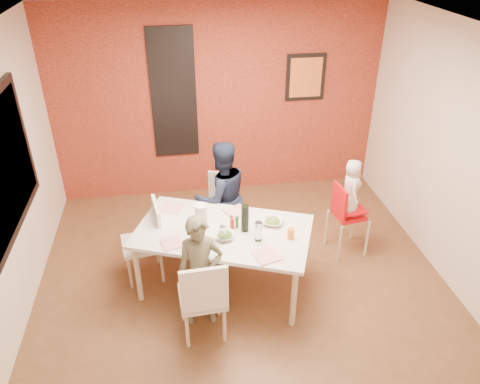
{
  "coord_description": "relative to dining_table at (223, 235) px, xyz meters",
  "views": [
    {
      "loc": [
        -0.64,
        -3.87,
        3.53
      ],
      "look_at": [
        0.0,
        0.3,
        1.05
      ],
      "focal_mm": 35.0,
      "sensor_mm": 36.0,
      "label": 1
    }
  ],
  "objects": [
    {
      "name": "ground",
      "position": [
        0.21,
        -0.08,
        -0.68
      ],
      "size": [
        4.5,
        4.5,
        0.0
      ],
      "primitive_type": "plane",
      "color": "brown",
      "rests_on": "ground"
    },
    {
      "name": "ceiling",
      "position": [
        0.21,
        -0.08,
        2.02
      ],
      "size": [
        4.5,
        4.5,
        0.02
      ],
      "primitive_type": "cube",
      "color": "silver",
      "rests_on": "wall_back"
    },
    {
      "name": "wall_back",
      "position": [
        0.21,
        2.17,
        0.67
      ],
      "size": [
        4.5,
        0.02,
        2.7
      ],
      "primitive_type": "cube",
      "color": "beige",
      "rests_on": "ground"
    },
    {
      "name": "wall_front",
      "position": [
        0.21,
        -2.33,
        0.67
      ],
      "size": [
        4.5,
        0.02,
        2.7
      ],
      "primitive_type": "cube",
      "color": "beige",
      "rests_on": "ground"
    },
    {
      "name": "wall_right",
      "position": [
        2.46,
        -0.08,
        0.67
      ],
      "size": [
        0.02,
        4.5,
        2.7
      ],
      "primitive_type": "cube",
      "color": "beige",
      "rests_on": "ground"
    },
    {
      "name": "brick_accent_wall",
      "position": [
        0.21,
        2.15,
        0.67
      ],
      "size": [
        4.5,
        0.02,
        2.7
      ],
      "primitive_type": "cube",
      "color": "maroon",
      "rests_on": "ground"
    },
    {
      "name": "picture_window_frame",
      "position": [
        -2.01,
        0.12,
        0.87
      ],
      "size": [
        0.05,
        1.7,
        1.3
      ],
      "primitive_type": "cube",
      "color": "black",
      "rests_on": "wall_left"
    },
    {
      "name": "picture_window_pane",
      "position": [
        -1.99,
        0.12,
        0.87
      ],
      "size": [
        0.02,
        1.55,
        1.15
      ],
      "primitive_type": "cube",
      "color": "black",
      "rests_on": "wall_left"
    },
    {
      "name": "glassblock_strip",
      "position": [
        -0.39,
        2.14,
        0.82
      ],
      "size": [
        0.55,
        0.03,
        1.7
      ],
      "primitive_type": "cube",
      "color": "silver",
      "rests_on": "wall_back"
    },
    {
      "name": "glassblock_surround",
      "position": [
        -0.39,
        2.13,
        0.82
      ],
      "size": [
        0.6,
        0.03,
        1.76
      ],
      "primitive_type": "cube",
      "color": "black",
      "rests_on": "wall_back"
    },
    {
      "name": "art_print_frame",
      "position": [
        1.41,
        2.13,
        0.97
      ],
      "size": [
        0.54,
        0.03,
        0.64
      ],
      "primitive_type": "cube",
      "color": "black",
      "rests_on": "wall_back"
    },
    {
      "name": "art_print_canvas",
      "position": [
        1.41,
        2.12,
        0.97
      ],
      "size": [
        0.44,
        0.01,
        0.54
      ],
      "primitive_type": "cube",
      "color": "orange",
      "rests_on": "wall_back"
    },
    {
      "name": "dining_table",
      "position": [
        0.0,
        0.0,
        0.0
      ],
      "size": [
        2.02,
        1.57,
        0.74
      ],
      "rotation": [
        0.0,
        0.0,
        -0.38
      ],
      "color": "silver",
      "rests_on": "ground"
    },
    {
      "name": "chair_near",
      "position": [
        -0.27,
        -0.71,
        -0.16
      ],
      "size": [
        0.45,
        0.45,
        0.93
      ],
      "rotation": [
        0.0,
        0.0,
        3.2
      ],
      "color": "white",
      "rests_on": "ground"
    },
    {
      "name": "chair_far",
      "position": [
        0.1,
        0.97,
        -0.21
      ],
      "size": [
        0.5,
        0.5,
        0.84
      ],
      "rotation": [
        0.0,
        0.0,
        -0.37
      ],
      "color": "white",
      "rests_on": "ground"
    },
    {
      "name": "chair_left",
      "position": [
        -0.79,
        0.32,
        -0.16
      ],
      "size": [
        0.48,
        0.48,
        0.92
      ],
      "rotation": [
        0.0,
        0.0,
        4.87
      ],
      "color": "white",
      "rests_on": "ground"
    },
    {
      "name": "high_chair",
      "position": [
        1.5,
        0.4,
        -0.13
      ],
      "size": [
        0.43,
        0.43,
        0.91
      ],
      "rotation": [
        0.0,
        0.0,
        1.7
      ],
      "color": "red",
      "rests_on": "ground"
    },
    {
      "name": "child_near",
      "position": [
        -0.28,
        -0.47,
        -0.07
      ],
      "size": [
        0.44,
        0.29,
        1.21
      ],
      "primitive_type": "imported",
      "rotation": [
        0.0,
        0.0,
        0.0
      ],
      "color": "brown",
      "rests_on": "ground"
    },
    {
      "name": "child_far",
      "position": [
        0.07,
        0.74,
        0.02
      ],
      "size": [
        0.81,
        0.71,
        1.39
      ],
      "primitive_type": "imported",
      "rotation": [
        0.0,
        0.0,
        3.46
      ],
      "color": "#151C30",
      "rests_on": "ground"
    },
    {
      "name": "toddler",
      "position": [
        1.52,
        0.41,
        0.21
      ],
      "size": [
        0.26,
        0.36,
        0.69
      ],
      "primitive_type": "imported",
      "rotation": [
        0.0,
        0.0,
        1.45
      ],
      "color": "silver",
      "rests_on": "high_chair"
    },
    {
      "name": "plate_near_left",
      "position": [
        -0.53,
        -0.16,
        0.07
      ],
      "size": [
        0.24,
        0.24,
        0.01
      ],
      "primitive_type": "cube",
      "rotation": [
        0.0,
        0.0,
        0.22
      ],
      "color": "white",
      "rests_on": "dining_table"
    },
    {
      "name": "plate_far_mid",
      "position": [
        0.18,
        0.31,
        0.07
      ],
      "size": [
        0.3,
        0.3,
        0.01
      ],
      "primitive_type": "cube",
      "rotation": [
        0.0,
        0.0,
        0.38
      ],
      "color": "white",
      "rests_on": "dining_table"
    },
    {
      "name": "plate_near_right",
      "position": [
        0.36,
        -0.49,
        0.07
      ],
      "size": [
        0.3,
        0.3,
        0.01
      ],
      "primitive_type": "cube",
      "rotation": [
        0.0,
        0.0,
        0.3
      ],
      "color": "white",
      "rests_on": "dining_table"
    },
    {
      "name": "plate_far_left",
      "position": [
        -0.52,
        0.51,
        0.07
      ],
      "size": [
        0.3,
        0.3,
        0.01
      ],
      "primitive_type": "cube",
      "rotation": [
        0.0,
        0.0,
        -0.37
      ],
      "color": "white",
      "rests_on": "dining_table"
    },
    {
      "name": "salad_bowl_a",
      "position": [
        0.0,
        -0.14,
        0.09
      ],
      "size": [
        0.25,
        0.25,
        0.05
      ],
      "primitive_type": "imported",
      "rotation": [
        0.0,
        0.0,
        -0.29
      ],
      "color": "white",
      "rests_on": "dining_table"
    },
    {
      "name": "salad_bowl_b",
      "position": [
        0.53,
        0.04,
        0.09
      ],
      "size": [
        0.28,
        0.28,
        0.05
      ],
      "primitive_type": "imported",
      "rotation": [
        0.0,
        0.0,
        -0.38
      ],
      "color": "white",
      "rests_on": "dining_table"
    },
    {
      "name": "wine_bottle",
      "position": [
        0.22,
        -0.04,
        0.22
      ],
      "size": [
        0.08,
        0.08,
        0.3
      ],
      "primitive_type": "cylinder",
      "color": "black",
      "rests_on": "dining_table"
    },
    {
      "name": "wine_glass_a",
      "position": [
        -0.03,
        -0.21,
        0.16
      ],
      "size": [
        0.07,
        0.07,
        0.19
      ],
      "primitive_type": "cylinder",
      "color": "silver",
      "rests_on": "dining_table"
    },
    {
      "name": "wine_glass_b",
      "position": [
        0.33,
        -0.22,
        0.17
      ],
      "size": [
        0.07,
        0.07,
        0.21
      ],
      "primitive_type": "cylinder",
      "color": "white",
      "rests_on": "dining_table"
    },
    {
      "name": "paper_towel_roll",
      "position": [
        -0.21,
        0.07,
        0.21
      ],
      "size": [
        0.12,
        0.12,
        0.28
      ],
      "primitive_type": "cylinder",
      "color": "white",
      "rests_on": "dining_table"
    },
    {
      "name": "condiment_red",
      "position": [
        0.1,
        -0.02,
        0.14
      ],
      "size": [
        0.04,
        0.04,
        0.14
      ],
      "primitive_type": "cylinder",
      "color": "red",
      "rests_on": "dining_table"
    },
    {
      "name": "condiment_green",
      "position": [
        0.15,
        0.03,
        0.13
      ],
      "size": [
        0.03,
        0.03,
        0.14
      ],
      "primitive_type": "cylinder",
      "color": "#296A23",
      "rests_on": "dining_table"
    },
    {
      "name": "condiment_brown",
      "position": [
        0.1,
        0.05,
        0.13
      ],
      "size": [
        0.03,
        0.03,
        0.14
      ],
      "primitive_type": "cylinder",
      "color": "brown",
      "rests_on": "dining_table"
    },
    {
      "name": "sippy_cup",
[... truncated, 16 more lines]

